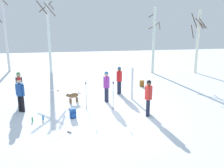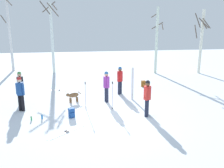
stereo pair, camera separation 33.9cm
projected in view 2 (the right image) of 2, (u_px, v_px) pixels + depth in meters
ground_plane at (111, 115)px, 10.71m from camera, size 60.00×60.00×0.00m
person_0 at (120, 79)px, 13.92m from camera, size 0.38×0.41×1.72m
person_1 at (147, 96)px, 10.37m from camera, size 0.34×0.47×1.72m
person_2 at (20, 85)px, 12.40m from camera, size 0.34×0.52×1.72m
person_3 at (106, 85)px, 12.44m from camera, size 0.34×0.51×1.72m
person_4 at (20, 92)px, 11.06m from camera, size 0.45×0.34×1.72m
dog at (73, 96)px, 12.46m from camera, size 0.84×0.44×0.57m
ski_pair_planted_0 at (132, 84)px, 12.88m from camera, size 0.12×0.08×1.86m
ski_pair_lying_0 at (60, 90)px, 14.95m from camera, size 1.87×0.75×0.05m
ski_pair_lying_1 at (67, 131)px, 9.01m from camera, size 1.57×1.28×0.05m
ski_poles_0 at (112, 95)px, 11.25m from camera, size 0.07×0.23×1.44m
ski_poles_1 at (85, 95)px, 11.37m from camera, size 0.07×0.26×1.41m
backpack_0 at (72, 113)px, 10.40m from camera, size 0.30×0.33×0.44m
backpack_1 at (143, 84)px, 15.83m from camera, size 0.28×0.31×0.44m
water_bottle_0 at (31, 118)px, 10.06m from camera, size 0.06×0.06×0.21m
water_bottle_1 at (42, 117)px, 10.25m from camera, size 0.07×0.07×0.23m
birch_tree_0 at (9, 27)px, 20.94m from camera, size 1.25×1.09×8.07m
birch_tree_1 at (52, 36)px, 19.97m from camera, size 1.57×1.62×6.29m
birch_tree_2 at (157, 40)px, 20.03m from camera, size 1.19×1.33×5.78m
birch_tree_3 at (201, 40)px, 20.02m from camera, size 1.27×1.32×5.55m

